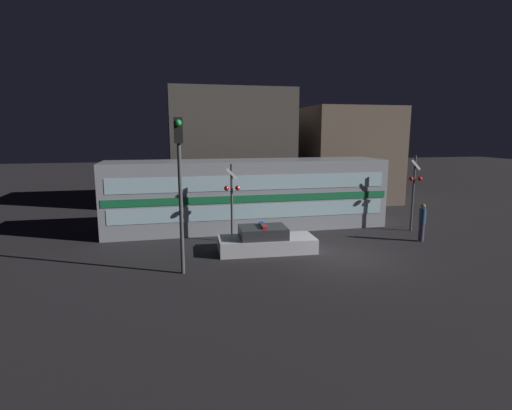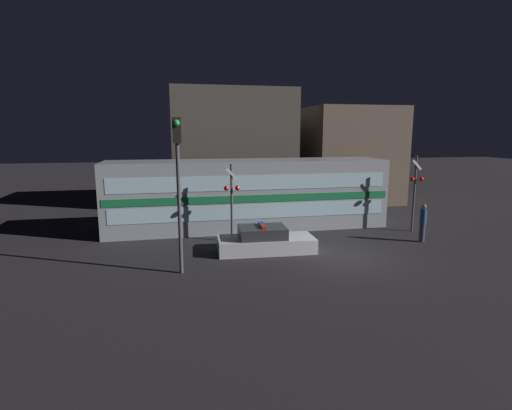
# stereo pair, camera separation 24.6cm
# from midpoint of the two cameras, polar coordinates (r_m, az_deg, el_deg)

# --- Properties ---
(ground_plane) EXTENTS (120.00, 120.00, 0.00)m
(ground_plane) POSITION_cam_midpoint_polar(r_m,az_deg,el_deg) (17.49, 12.70, -7.24)
(ground_plane) COLOR #262326
(train) EXTENTS (15.10, 3.08, 3.73)m
(train) POSITION_cam_midpoint_polar(r_m,az_deg,el_deg) (21.85, -0.84, 1.54)
(train) COLOR #999EA5
(train) RESTS_ON ground_plane
(police_car) EXTENTS (4.33, 1.94, 1.25)m
(police_car) POSITION_cam_midpoint_polar(r_m,az_deg,el_deg) (17.70, 1.71, -5.21)
(police_car) COLOR silver
(police_car) RESTS_ON ground_plane
(pedestrian) EXTENTS (0.31, 0.31, 1.85)m
(pedestrian) POSITION_cam_midpoint_polar(r_m,az_deg,el_deg) (20.77, 23.03, -2.33)
(pedestrian) COLOR #3F384C
(pedestrian) RESTS_ON ground_plane
(crossing_signal_near) EXTENTS (0.77, 0.31, 4.02)m
(crossing_signal_near) POSITION_cam_midpoint_polar(r_m,az_deg,el_deg) (22.56, 22.06, 2.22)
(crossing_signal_near) COLOR #4C4C51
(crossing_signal_near) RESTS_ON ground_plane
(crossing_signal_far) EXTENTS (0.77, 0.31, 3.74)m
(crossing_signal_far) POSITION_cam_midpoint_polar(r_m,az_deg,el_deg) (18.96, -3.11, 1.11)
(crossing_signal_far) COLOR #4C4C51
(crossing_signal_far) RESTS_ON ground_plane
(traffic_light_corner) EXTENTS (0.30, 0.46, 5.72)m
(traffic_light_corner) POSITION_cam_midpoint_polar(r_m,az_deg,el_deg) (14.59, -10.60, 4.81)
(traffic_light_corner) COLOR #4C4C51
(traffic_light_corner) RESTS_ON ground_plane
(building_left) EXTENTS (8.44, 5.95, 8.15)m
(building_left) POSITION_cam_midpoint_polar(r_m,az_deg,el_deg) (29.12, -3.33, 8.09)
(building_left) COLOR #47423D
(building_left) RESTS_ON ground_plane
(building_center) EXTENTS (6.61, 6.48, 7.05)m
(building_center) POSITION_cam_midpoint_polar(r_m,az_deg,el_deg) (31.61, 13.14, 7.01)
(building_center) COLOR brown
(building_center) RESTS_ON ground_plane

